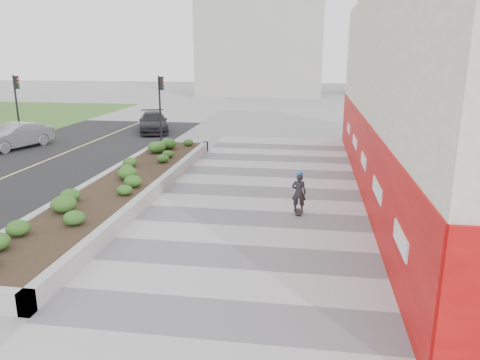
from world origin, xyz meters
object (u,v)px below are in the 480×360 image
object	(u,v)px
car_dark	(153,122)
planter	(124,185)
traffic_signal_near	(161,100)
traffic_signal_far	(17,99)
skateboarder	(299,192)
car_silver	(15,136)

from	to	relation	value
car_dark	planter	bearing A→B (deg)	-95.73
traffic_signal_near	car_dark	size ratio (longest dim) A/B	0.86
traffic_signal_far	skateboarder	distance (m)	21.29
traffic_signal_near	car_silver	xyz separation A→B (m)	(-8.27, -2.54, -2.00)
planter	car_silver	bearing A→B (deg)	141.48
planter	car_dark	xyz separation A→B (m)	(-3.83, 15.00, 0.29)
traffic_signal_near	traffic_signal_far	world-z (taller)	same
traffic_signal_far	skateboarder	world-z (taller)	traffic_signal_far
planter	skateboarder	world-z (taller)	skateboarder
planter	car_silver	xyz separation A→B (m)	(-10.00, 7.96, 0.34)
car_silver	planter	bearing A→B (deg)	-21.23
traffic_signal_near	skateboarder	world-z (taller)	traffic_signal_near
traffic_signal_far	planter	bearing A→B (deg)	-42.46
traffic_signal_far	skateboarder	size ratio (longest dim) A/B	2.69
skateboarder	car_silver	size ratio (longest dim) A/B	0.34
planter	car_silver	distance (m)	12.79
car_silver	car_dark	xyz separation A→B (m)	(6.17, 7.04, -0.05)
traffic_signal_far	car_silver	xyz separation A→B (m)	(0.93, -2.04, -2.00)
planter	skateboarder	xyz separation A→B (m)	(7.03, -1.27, 0.37)
traffic_signal_near	traffic_signal_far	distance (m)	9.21
traffic_signal_far	car_dark	size ratio (longest dim) A/B	0.86
skateboarder	car_silver	distance (m)	19.37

